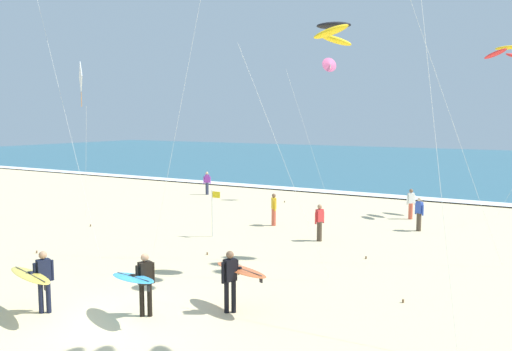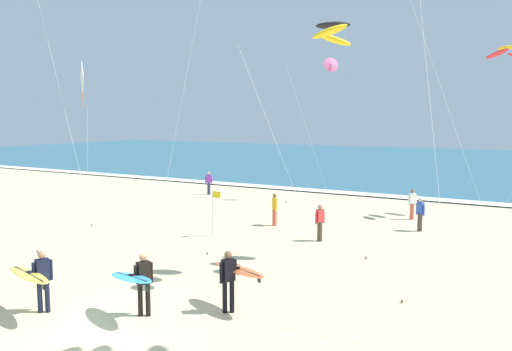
% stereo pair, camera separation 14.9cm
% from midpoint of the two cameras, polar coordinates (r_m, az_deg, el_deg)
% --- Properties ---
extents(ground_plane, '(160.00, 160.00, 0.00)m').
position_cam_midpoint_polar(ground_plane, '(14.38, -15.25, -15.26)').
color(ground_plane, beige).
extents(ocean_water, '(160.00, 60.00, 0.08)m').
position_cam_midpoint_polar(ocean_water, '(64.78, 21.59, 1.22)').
color(ocean_water, '#2D6075').
rests_on(ocean_water, ground).
extents(shoreline_foam, '(160.00, 1.54, 0.01)m').
position_cam_midpoint_polar(shoreline_foam, '(35.86, 14.33, -2.18)').
color(shoreline_foam, white).
rests_on(shoreline_foam, ocean_water).
extents(surfer_lead, '(2.11, 1.24, 1.71)m').
position_cam_midpoint_polar(surfer_lead, '(14.20, -12.97, -11.01)').
color(surfer_lead, black).
rests_on(surfer_lead, ground).
extents(surfer_trailing, '(2.59, 1.27, 1.71)m').
position_cam_midpoint_polar(surfer_trailing, '(15.26, -23.15, -10.13)').
color(surfer_trailing, black).
rests_on(surfer_trailing, ground).
extents(surfer_third, '(2.15, 1.28, 1.71)m').
position_cam_midpoint_polar(surfer_third, '(14.33, -2.60, -10.70)').
color(surfer_third, black).
rests_on(surfer_third, ground).
extents(kite_delta_rose_far, '(2.55, 2.55, 9.05)m').
position_cam_midpoint_polar(kite_delta_rose_far, '(33.38, 7.90, 11.85)').
color(kite_delta_rose_far, pink).
rests_on(kite_delta_rose_far, ground).
extents(kite_diamond_ivory_high, '(2.49, 1.82, 8.12)m').
position_cam_midpoint_polar(kite_diamond_ivory_high, '(28.44, -18.78, 9.90)').
color(kite_diamond_ivory_high, white).
rests_on(kite_diamond_ivory_high, ground).
extents(kite_arc_charcoal_close, '(3.78, 2.50, 8.15)m').
position_cam_midpoint_polar(kite_arc_charcoal_close, '(16.66, 8.20, 15.18)').
color(kite_arc_charcoal_close, yellow).
rests_on(kite_arc_charcoal_close, ground).
extents(kite_arc_golden_outer, '(4.67, 3.07, 8.96)m').
position_cam_midpoint_polar(kite_arc_golden_outer, '(30.48, 25.61, 12.01)').
color(kite_arc_golden_outer, red).
rests_on(kite_arc_golden_outer, ground).
extents(bystander_yellow_top, '(0.37, 0.39, 1.59)m').
position_cam_midpoint_polar(bystander_yellow_top, '(25.50, 1.79, -3.71)').
color(bystander_yellow_top, '#D8593F').
rests_on(bystander_yellow_top, ground).
extents(bystander_red_top, '(0.30, 0.46, 1.59)m').
position_cam_midpoint_polar(bystander_red_top, '(22.46, 6.78, -5.12)').
color(bystander_red_top, '#4C3D2D').
rests_on(bystander_red_top, ground).
extents(bystander_blue_top, '(0.45, 0.31, 1.59)m').
position_cam_midpoint_polar(bystander_blue_top, '(25.42, 17.27, -4.02)').
color(bystander_blue_top, '#4C3D2D').
rests_on(bystander_blue_top, ground).
extents(bystander_white_top, '(0.38, 0.37, 1.59)m').
position_cam_midpoint_polar(bystander_white_top, '(28.26, 16.45, -2.98)').
color(bystander_white_top, '#D8593F').
rests_on(bystander_white_top, ground).
extents(bystander_purple_top, '(0.43, 0.32, 1.59)m').
position_cam_midpoint_polar(bystander_purple_top, '(36.00, -5.50, -0.82)').
color(bystander_purple_top, '#2D334C').
rests_on(bystander_purple_top, ground).
extents(lifeguard_flag, '(0.45, 0.05, 2.10)m').
position_cam_midpoint_polar(lifeguard_flag, '(23.09, -4.89, -3.64)').
color(lifeguard_flag, silver).
rests_on(lifeguard_flag, ground).
extents(beach_ball, '(0.28, 0.28, 0.28)m').
position_cam_midpoint_polar(beach_ball, '(18.77, -11.90, -9.60)').
color(beach_ball, yellow).
rests_on(beach_ball, ground).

